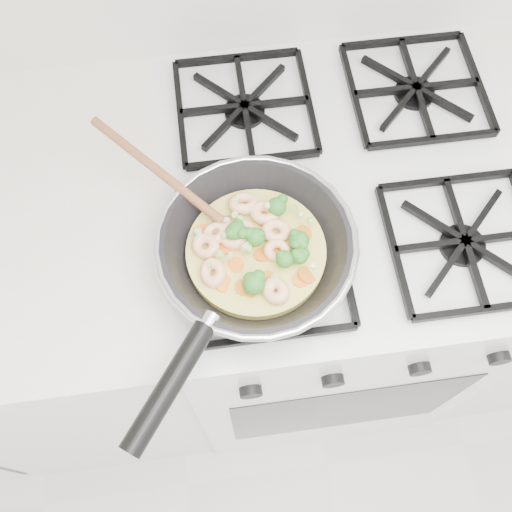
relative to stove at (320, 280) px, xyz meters
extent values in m
cube|color=white|center=(0.00, 0.00, -0.01)|extent=(0.60, 0.60, 0.90)
cube|color=black|center=(0.00, -0.30, -0.01)|extent=(0.48, 0.00, 0.40)
cube|color=black|center=(0.00, 0.00, 0.45)|extent=(0.56, 0.56, 0.02)
torus|color=silver|center=(-0.17, -0.14, 0.52)|extent=(0.29, 0.29, 0.01)
cylinder|color=black|center=(-0.31, -0.32, 0.51)|extent=(0.13, 0.16, 0.03)
cylinder|color=#E0D561|center=(-0.17, -0.14, 0.48)|extent=(0.20, 0.20, 0.02)
ellipsoid|color=brown|center=(-0.20, -0.10, 0.50)|extent=(0.06, 0.06, 0.02)
cylinder|color=brown|center=(-0.30, -0.01, 0.53)|extent=(0.18, 0.19, 0.05)
torus|color=#FFC996|center=(-0.15, -0.08, 0.50)|extent=(0.06, 0.06, 0.02)
torus|color=#FFC996|center=(-0.18, -0.06, 0.50)|extent=(0.05, 0.06, 0.03)
torus|color=#FFC996|center=(-0.19, -0.11, 0.50)|extent=(0.06, 0.06, 0.02)
torus|color=#FFC996|center=(-0.15, -0.21, 0.50)|extent=(0.06, 0.06, 0.03)
torus|color=#FFC996|center=(-0.23, -0.17, 0.50)|extent=(0.05, 0.05, 0.03)
torus|color=#FFC996|center=(-0.14, -0.12, 0.50)|extent=(0.05, 0.05, 0.02)
torus|color=#FFC996|center=(-0.20, -0.11, 0.50)|extent=(0.07, 0.07, 0.03)
torus|color=#FFC996|center=(-0.22, -0.11, 0.50)|extent=(0.04, 0.04, 0.02)
torus|color=#FFC996|center=(-0.24, -0.13, 0.50)|extent=(0.06, 0.06, 0.03)
torus|color=#FFC996|center=(-0.14, -0.15, 0.50)|extent=(0.05, 0.05, 0.02)
ellipsoid|color=#367E29|center=(-0.17, -0.13, 0.51)|extent=(0.04, 0.04, 0.03)
ellipsoid|color=#367E29|center=(-0.18, -0.20, 0.51)|extent=(0.04, 0.04, 0.03)
ellipsoid|color=#367E29|center=(-0.13, -0.17, 0.51)|extent=(0.03, 0.03, 0.03)
ellipsoid|color=#367E29|center=(-0.11, -0.14, 0.51)|extent=(0.04, 0.04, 0.03)
ellipsoid|color=#367E29|center=(-0.11, -0.16, 0.51)|extent=(0.03, 0.03, 0.02)
ellipsoid|color=#367E29|center=(-0.13, -0.08, 0.51)|extent=(0.04, 0.04, 0.03)
ellipsoid|color=#367E29|center=(-0.19, -0.11, 0.51)|extent=(0.04, 0.04, 0.03)
cylinder|color=orange|center=(-0.22, -0.18, 0.49)|extent=(0.04, 0.04, 0.01)
cylinder|color=orange|center=(-0.16, -0.19, 0.49)|extent=(0.04, 0.04, 0.01)
cylinder|color=orange|center=(-0.16, -0.15, 0.49)|extent=(0.03, 0.03, 0.01)
cylinder|color=orange|center=(-0.18, -0.20, 0.49)|extent=(0.02, 0.02, 0.00)
cylinder|color=orange|center=(-0.24, -0.10, 0.49)|extent=(0.04, 0.04, 0.01)
cylinder|color=orange|center=(-0.21, -0.13, 0.49)|extent=(0.04, 0.04, 0.01)
cylinder|color=orange|center=(-0.10, -0.15, 0.49)|extent=(0.04, 0.04, 0.01)
cylinder|color=orange|center=(-0.16, -0.12, 0.49)|extent=(0.04, 0.04, 0.01)
cylinder|color=orange|center=(-0.14, -0.14, 0.49)|extent=(0.03, 0.03, 0.00)
cylinder|color=orange|center=(-0.15, -0.09, 0.49)|extent=(0.03, 0.03, 0.00)
cylinder|color=orange|center=(-0.10, -0.19, 0.49)|extent=(0.03, 0.03, 0.01)
cylinder|color=orange|center=(-0.11, -0.19, 0.49)|extent=(0.03, 0.03, 0.00)
cylinder|color=orange|center=(-0.20, -0.16, 0.49)|extent=(0.03, 0.03, 0.01)
cylinder|color=orange|center=(-0.10, -0.12, 0.49)|extent=(0.04, 0.04, 0.01)
cylinder|color=orange|center=(-0.19, -0.19, 0.49)|extent=(0.03, 0.03, 0.01)
cylinder|color=#B6D395|center=(-0.19, -0.14, 0.51)|extent=(0.01, 0.01, 0.01)
cylinder|color=#B6D395|center=(-0.15, -0.19, 0.51)|extent=(0.01, 0.01, 0.01)
cylinder|color=#89C950|center=(-0.19, -0.06, 0.51)|extent=(0.01, 0.01, 0.01)
cylinder|color=#89C950|center=(-0.11, -0.09, 0.51)|extent=(0.01, 0.01, 0.01)
cylinder|color=#89C950|center=(-0.09, -0.11, 0.52)|extent=(0.01, 0.01, 0.01)
cylinder|color=#89C950|center=(-0.22, -0.15, 0.52)|extent=(0.01, 0.01, 0.01)
cylinder|color=#89C950|center=(-0.18, -0.14, 0.51)|extent=(0.01, 0.01, 0.01)
cylinder|color=#89C950|center=(-0.18, -0.15, 0.51)|extent=(0.01, 0.01, 0.01)
cylinder|color=#B6D395|center=(-0.25, -0.11, 0.51)|extent=(0.01, 0.01, 0.01)
cylinder|color=#B6D395|center=(-0.21, -0.09, 0.51)|extent=(0.01, 0.01, 0.01)
cylinder|color=#89C950|center=(-0.24, -0.16, 0.51)|extent=(0.01, 0.01, 0.01)
cylinder|color=#89C950|center=(-0.21, -0.12, 0.51)|extent=(0.01, 0.01, 0.01)
cylinder|color=#89C950|center=(-0.19, -0.10, 0.51)|extent=(0.01, 0.01, 0.01)
cylinder|color=#B6D395|center=(-0.17, -0.18, 0.51)|extent=(0.01, 0.01, 0.01)
cylinder|color=#89C950|center=(-0.11, -0.13, 0.52)|extent=(0.01, 0.01, 0.01)
cylinder|color=#B6D395|center=(-0.21, -0.15, 0.51)|extent=(0.01, 0.01, 0.01)
cylinder|color=#B6D395|center=(-0.14, -0.08, 0.52)|extent=(0.01, 0.01, 0.01)
cylinder|color=#89C950|center=(-0.19, -0.08, 0.51)|extent=(0.01, 0.01, 0.01)
cylinder|color=#B6D395|center=(-0.10, -0.10, 0.51)|extent=(0.01, 0.01, 0.01)
cylinder|color=#B6D395|center=(-0.10, -0.18, 0.52)|extent=(0.01, 0.01, 0.01)
camera|label=1|loc=(-0.22, -0.50, 1.25)|focal=41.06mm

